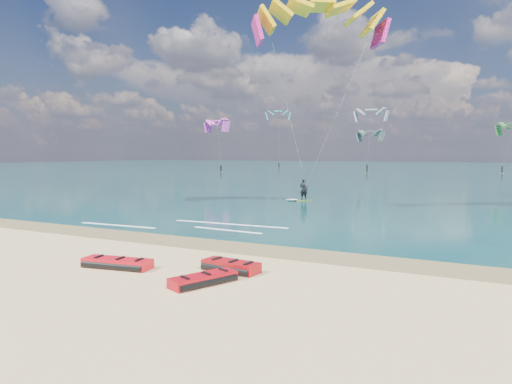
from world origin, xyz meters
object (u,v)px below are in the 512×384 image
packed_kite_mid (231,271)px  packed_kite_left (117,268)px  packed_kite_right (203,284)px  kitesurfer_main (311,101)px

packed_kite_mid → packed_kite_left: bearing=-153.8°
packed_kite_right → kitesurfer_main: 22.08m
packed_kite_right → kitesurfer_main: size_ratio=0.15×
packed_kite_mid → kitesurfer_main: (-3.82, 18.61, 7.72)m
packed_kite_mid → packed_kite_right: bearing=-83.3°
packed_kite_left → kitesurfer_main: kitesurfer_main is taller
packed_kite_mid → kitesurfer_main: 20.50m
packed_kite_right → kitesurfer_main: kitesurfer_main is taller
packed_kite_left → packed_kite_mid: size_ratio=1.22×
packed_kite_mid → packed_kite_right: (0.01, -1.72, 0.00)m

